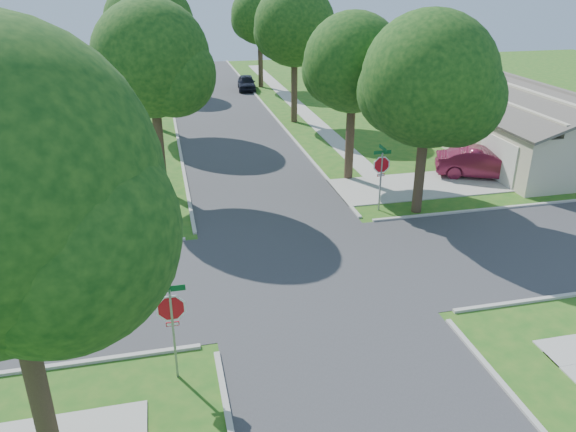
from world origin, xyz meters
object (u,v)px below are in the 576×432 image
Objects in this scene: tree_e_mid at (295,29)px; tree_w_far at (151,26)px; house_nw_far at (10,84)px; tree_w_mid at (151,29)px; car_driveway at (482,163)px; car_curb_west at (188,65)px; stop_sign_ne at (381,167)px; house_ne_near at (523,127)px; tree_w_near at (153,64)px; car_curb_east at (246,83)px; tree_e_near at (354,67)px; stop_sign_sw at (171,312)px; tree_e_far at (260,18)px; tree_ne_corner at (430,86)px; house_ne_far at (399,75)px.

tree_w_far is at bearing 125.90° from tree_e_mid.
house_nw_far is (-11.34, -2.01, -3.99)m from tree_w_far.
tree_w_mid is 21.71m from car_driveway.
tree_w_far is 12.31m from car_curb_west.
stop_sign_ne is at bearing -60.20° from tree_w_mid.
tree_w_mid reaches higher than tree_e_mid.
house_ne_near is 2.94× the size of car_driveway.
tree_w_far is (-0.01, 25.00, -0.61)m from tree_w_near.
car_curb_east is 12.63m from car_curb_west.
tree_e_near reaches higher than car_curb_east.
stop_sign_sw reaches higher than car_driveway.
house_ne_near is (20.64, 1.99, -4.60)m from tree_w_near.
tree_e_far is at bearing 54.15° from tree_w_mid.
stop_sign_ne is at bearing -81.09° from car_curb_east.
stop_sign_ne is 29.57m from tree_e_far.
tree_ne_corner is at bearing -77.85° from car_curb_east.
house_nw_far is 3.59× the size of car_curb_east.
tree_e_near is at bearing -90.03° from tree_e_mid.
car_curb_east is at bearing 93.71° from tree_e_near.
car_driveway is at bearing -39.60° from tree_w_mid.
tree_ne_corner is at bearing 147.03° from car_driveway.
tree_w_mid is 13.04m from tree_w_far.
tree_w_mid is at bearing 73.57° from car_driveway.
tree_e_mid is 25.12m from car_curb_west.
house_ne_near is at bearing 29.14° from stop_sign_ne.
tree_e_far is 21.31m from house_nw_far.
stop_sign_ne is 0.79× the size of car_curb_east.
car_curb_west is (-5.95, 10.74, -5.40)m from tree_e_far.
stop_sign_ne is at bearing -72.30° from tree_w_far.
house_ne_near reaches higher than car_curb_west.
stop_sign_sw is 0.36× the size of tree_e_near.
tree_e_near is 9.41m from tree_w_near.
car_driveway is at bearing -65.94° from car_curb_east.
stop_sign_sw is at bearing -121.55° from house_ne_far.
stop_sign_sw is at bearing -90.07° from tree_w_far.
tree_w_mid is (-9.39, 12.00, 0.85)m from tree_e_near.
tree_e_far is 29.85m from tree_ne_corner.
car_curb_east is (-3.16, 28.70, -4.95)m from tree_ne_corner.
tree_w_far is at bearing 10.05° from house_nw_far.
tree_w_near is 36.33m from car_curb_west.
car_curb_west is (3.44, 23.74, -5.91)m from tree_w_mid.
stop_sign_sw reaches higher than car_curb_west.
car_driveway is (-4.49, -21.34, -0.75)m from house_ne_far.
tree_e_mid reaches higher than car_curb_west.
house_ne_far is at bearing 35.42° from tree_e_mid.
tree_w_mid is at bearing 123.22° from tree_ne_corner.
house_ne_far is (20.69, 33.70, -0.51)m from stop_sign_sw.
tree_w_near reaches higher than house_nw_far.
stop_sign_ne is 34.26m from house_nw_far.
tree_e_mid is at bearing 101.74° from car_curb_west.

